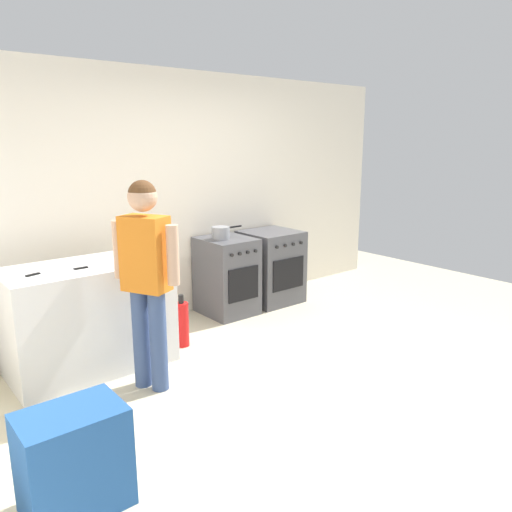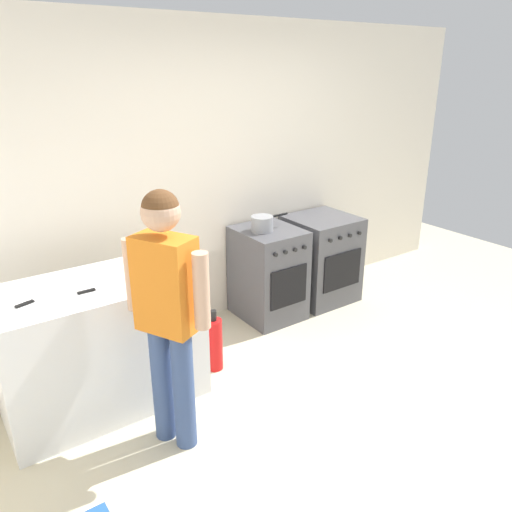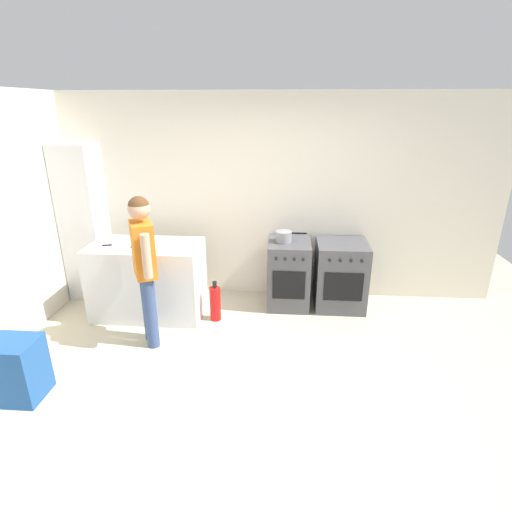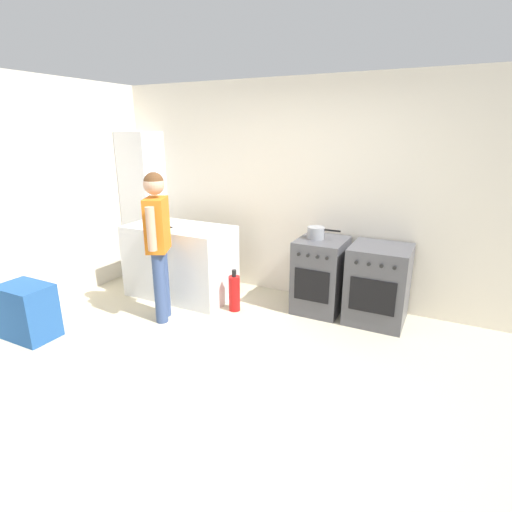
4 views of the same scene
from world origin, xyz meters
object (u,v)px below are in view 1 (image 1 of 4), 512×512
Objects in this scene: knife_chef at (43,272)px; pot at (221,233)px; knife_paring at (77,269)px; recycling_crate_upper at (72,436)px; oven_right at (271,266)px; person at (146,268)px; recycling_crate_lower at (76,484)px; fire_extinguisher at (182,324)px; oven_left at (227,276)px.

pot is at bearing 11.97° from knife_chef.
recycling_crate_upper is at bearing -112.36° from knife_paring.
knife_chef is (-2.69, -0.42, 0.48)m from oven_right.
person is 3.11× the size of recycling_crate_upper.
pot is 0.23× the size of person.
knife_paring is 1.67m from recycling_crate_upper.
knife_paring is at bearing 67.64° from recycling_crate_lower.
recycling_crate_upper is at bearing 0.00° from recycling_crate_lower.
oven_left is at bearing 28.78° from fire_extinguisher.
knife_paring is at bearing -165.01° from oven_left.
knife_paring is at bearing 67.64° from recycling_crate_upper.
fire_extinguisher is at bearing 43.88° from recycling_crate_upper.
knife_paring reaches higher than recycling_crate_upper.
oven_right is 0.53× the size of person.
oven_left is 1.00× the size of oven_right.
oven_left is 4.04× the size of knife_paring.
pot is at bearing 35.85° from person.
pot is 1.16m from fire_extinguisher.
knife_chef is 0.61× the size of fire_extinguisher.
recycling_crate_upper is (-0.61, -1.48, -0.49)m from knife_paring.
knife_chef is 1.76m from recycling_crate_lower.
oven_right is (0.65, 0.00, 0.00)m from oven_left.
recycling_crate_lower is at bearing -103.50° from knife_chef.
oven_right reaches higher than fire_extinguisher.
knife_chef reaches higher than oven_left.
oven_right is at bearing 0.00° from oven_left.
knife_chef is at bearing 165.70° from knife_paring.
oven_right is at bearing 8.91° from knife_chef.
recycling_crate_upper is (-2.41, -1.96, -0.01)m from oven_left.
oven_left is 1.93m from knife_paring.
person is 3.11× the size of recycling_crate_lower.
recycling_crate_upper is at bearing -134.81° from person.
person reaches higher than pot.
recycling_crate_upper is at bearing -103.50° from knife_chef.
knife_chef reaches higher than oven_right.
oven_right is 1.63× the size of recycling_crate_upper.
fire_extinguisher is (-0.87, -0.48, -0.21)m from oven_left.
oven_left is 0.50m from pot.
knife_chef is at bearing -168.03° from pot.
oven_right is 4.04× the size of knife_paring.
recycling_crate_upper is (-0.37, -1.54, -0.48)m from knife_chef.
knife_chef is at bearing -171.09° from oven_right.
person is at bearing -58.64° from knife_paring.
oven_right is 3.64m from recycling_crate_lower.
recycling_crate_lower is (-2.41, -1.96, -0.29)m from oven_left.
recycling_crate_upper is (0.00, 0.00, 0.28)m from recycling_crate_lower.
oven_right is at bearing 11.14° from knife_paring.
oven_left is 1.63× the size of recycling_crate_upper.
knife_paring is at bearing 121.36° from person.
oven_right is 2.76m from knife_chef.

